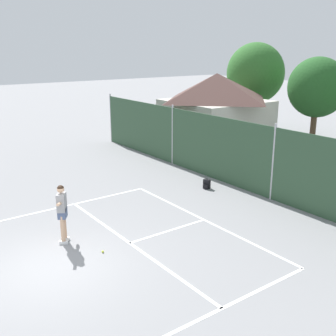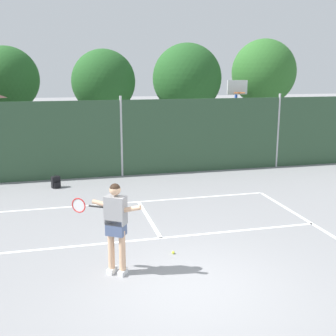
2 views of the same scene
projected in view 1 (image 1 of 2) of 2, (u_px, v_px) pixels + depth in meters
name	position (u px, v px, depth m)	size (l,w,h in m)	color
ground_plane	(52.00, 268.00, 11.25)	(120.00, 120.00, 0.00)	gray
court_markings	(74.00, 260.00, 11.62)	(8.30, 11.10, 0.01)	white
chainlink_fence	(273.00, 164.00, 15.96)	(26.09, 0.09, 3.04)	#2D4C33
clubhouse_building	(216.00, 109.00, 24.82)	(5.48, 5.72, 4.34)	beige
tennis_player	(62.00, 208.00, 12.43)	(1.28, 0.76, 1.85)	silver
tennis_ball	(103.00, 252.00, 12.07)	(0.07, 0.07, 0.07)	#CCE033
backpack_black	(207.00, 184.00, 17.53)	(0.33, 0.32, 0.46)	black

